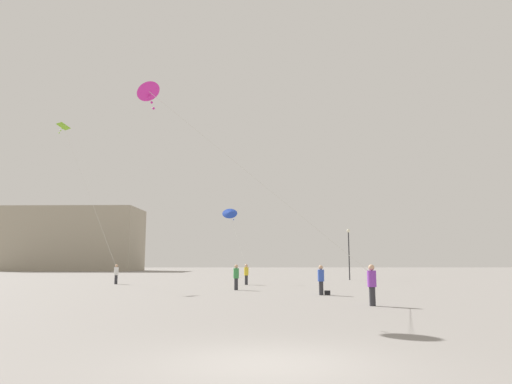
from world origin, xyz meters
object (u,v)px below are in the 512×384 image
kite_cobalt_diamond (230,213)px  kite_lime_delta (66,132)px  person_in_purple (372,283)px  handbag_beside_flyer (327,293)px  building_left_hall (72,239)px  person_in_blue (321,279)px  person_in_green (236,276)px  kite_magenta_diamond (151,93)px  person_in_white (116,273)px  lamppost_east (349,246)px  person_in_yellow (246,273)px

kite_cobalt_diamond → kite_lime_delta: 14.88m
person_in_purple → handbag_beside_flyer: 6.63m
kite_cobalt_diamond → building_left_hall: 66.23m
person_in_blue → kite_cobalt_diamond: size_ratio=0.30×
person_in_green → kite_magenta_diamond: bearing=53.4°
person_in_white → lamppost_east: bearing=77.1°
person_in_purple → building_left_hall: bearing=166.4°
kite_cobalt_diamond → handbag_beside_flyer: 17.10m
kite_lime_delta → handbag_beside_flyer: size_ratio=34.54×
person_in_yellow → kite_lime_delta: (-13.84, -2.92, 10.77)m
kite_lime_delta → handbag_beside_flyer: 23.38m
kite_cobalt_diamond → person_in_green: bearing=-85.1°
person_in_white → kite_lime_delta: bearing=-73.0°
person_in_yellow → lamppost_east: lamppost_east is taller
person_in_green → person_in_blue: bearing=113.9°
kite_cobalt_diamond → handbag_beside_flyer: size_ratio=16.63×
person_in_purple → person_in_white: (-15.99, 19.33, -0.04)m
person_in_yellow → lamppost_east: 14.43m
person_in_blue → person_in_purple: 6.53m
kite_magenta_diamond → handbag_beside_flyer: 14.24m
person_in_yellow → kite_cobalt_diamond: bearing=47.7°
person_in_green → kite_cobalt_diamond: size_ratio=0.31×
person_in_green → person_in_purple: bearing=96.2°
building_left_hall → person_in_white: bearing=-66.2°
person_in_green → kite_lime_delta: size_ratio=0.15×
person_in_purple → kite_magenta_diamond: (-9.14, -1.26, 7.71)m
person_in_yellow → building_left_hall: size_ratio=0.06×
person_in_green → building_left_hall: building_left_hall is taller
person_in_yellow → handbag_beside_flyer: (4.54, -11.63, -0.77)m
person_in_white → person_in_blue: bearing=13.9°
person_in_blue → building_left_hall: 82.18m
person_in_blue → person_in_white: 19.67m
person_in_green → handbag_beside_flyer: bearing=116.5°
handbag_beside_flyer → person_in_blue: bearing=-164.1°
person_in_green → building_left_hall: bearing=-83.8°
person_in_white → lamppost_east: (20.97, 8.60, 2.54)m
person_in_green → person_in_white: (-10.05, 8.25, -0.01)m
kite_cobalt_diamond → lamppost_east: size_ratio=1.04×
person_in_white → kite_magenta_diamond: size_ratio=0.16×
person_in_yellow → lamppost_east: bearing=-23.6°
kite_cobalt_diamond → lamppost_east: bearing=29.0°
building_left_hall → lamppost_east: 68.30m
person_in_blue → person_in_white: (-14.85, 12.90, -0.00)m
person_in_blue → kite_cobalt_diamond: (-5.68, 14.96, 5.18)m
kite_cobalt_diamond → kite_lime_delta: size_ratio=0.48×
kite_cobalt_diamond → building_left_hall: size_ratio=0.19×
person_in_purple → building_left_hall: 88.35m
kite_lime_delta → building_left_hall: building_left_hall is taller
person_in_purple → kite_cobalt_diamond: kite_cobalt_diamond is taller
person_in_yellow → building_left_hall: 69.98m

